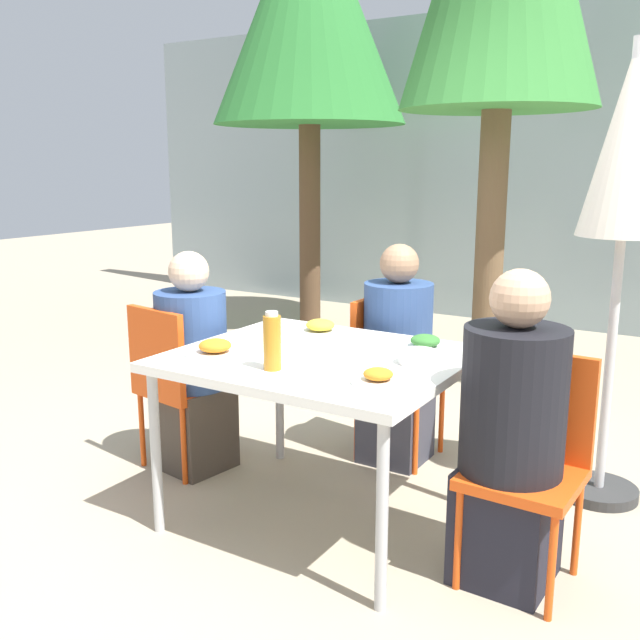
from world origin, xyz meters
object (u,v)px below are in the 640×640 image
chair_right (531,450)px  tree_behind_right (309,5)px  person_left (193,370)px  person_right (511,441)px  drinking_cup (288,333)px  salad_bowl (418,357)px  closed_umbrella (628,161)px  bottle (272,342)px  chair_left (174,376)px  chair_far (387,365)px  person_far (397,362)px

chair_right → tree_behind_right: bearing=-44.7°
person_left → person_right: bearing=3.5°
chair_right → drinking_cup: bearing=-0.9°
person_right → salad_bowl: bearing=-13.2°
person_right → closed_umbrella: size_ratio=0.58×
person_right → person_left: bearing=-3.5°
drinking_cup → salad_bowl: bearing=-1.8°
bottle → tree_behind_right: bearing=120.3°
closed_umbrella → drinking_cup: bearing=-148.2°
person_left → chair_right: bearing=6.2°
chair_left → person_left: person_left is taller
chair_left → person_right: (1.75, -0.09, 0.05)m
chair_right → drinking_cup: 1.17m
closed_umbrella → bottle: bearing=-132.1°
chair_left → chair_far: same height
salad_bowl → drinking_cup: bearing=178.2°
tree_behind_right → chair_right: bearing=-46.7°
person_right → person_far: 1.16m
person_right → chair_far: size_ratio=1.39×
bottle → drinking_cup: bottle is taller
chair_far → tree_behind_right: size_ratio=0.22×
chair_left → person_left: size_ratio=0.76×
chair_far → salad_bowl: chair_far is taller
closed_umbrella → drinking_cup: 1.66m
chair_left → chair_far: 1.12m
chair_far → tree_behind_right: tree_behind_right is taller
closed_umbrella → tree_behind_right: (-3.11, 2.34, 1.36)m
chair_far → drinking_cup: chair_far is taller
chair_far → bottle: bearing=2.1°
chair_left → person_far: size_ratio=0.74×
bottle → person_left: bearing=152.1°
chair_right → closed_umbrella: (0.12, 0.83, 1.06)m
person_left → drinking_cup: (0.61, -0.03, 0.27)m
person_left → person_far: 1.05m
chair_left → tree_behind_right: size_ratio=0.22×
chair_far → closed_umbrella: (1.10, 0.06, 1.06)m
person_far → drinking_cup: 0.75m
bottle → person_far: bearing=87.7°
drinking_cup → salad_bowl: (0.65, -0.02, -0.02)m
person_far → person_left: bearing=-53.1°
bottle → salad_bowl: size_ratio=1.48×
chair_left → tree_behind_right: (-1.19, 3.16, 2.42)m
person_right → salad_bowl: (-0.43, 0.12, 0.23)m
chair_left → bottle: 1.00m
person_right → person_far: size_ratio=1.03×
chair_left → person_right: person_right is taller
tree_behind_right → salad_bowl: bearing=-51.3°
closed_umbrella → salad_bowl: 1.26m
drinking_cup → salad_bowl: size_ratio=0.56×
chair_far → drinking_cup: 0.79m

